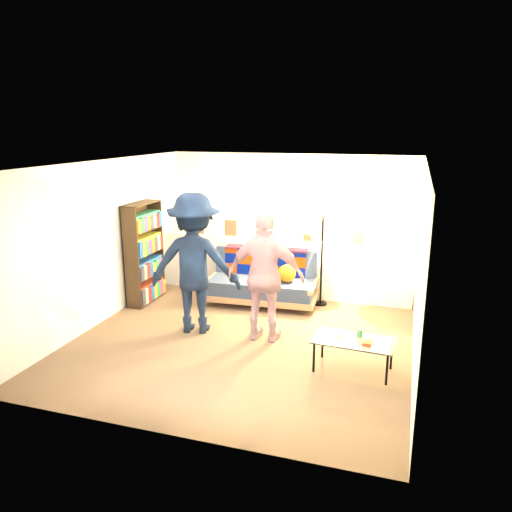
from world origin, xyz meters
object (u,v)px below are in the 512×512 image
Objects in this scene: floor_lamp at (323,237)px; person_left at (195,264)px; futon_sofa at (263,282)px; bookshelf at (144,256)px; coffee_table at (354,342)px; person_right at (266,276)px.

person_left is (-1.53, -1.62, -0.14)m from floor_lamp.
futon_sofa is at bearing -166.32° from floor_lamp.
floor_lamp is at bearing -144.30° from person_left.
coffee_table is (3.64, -1.46, -0.41)m from bookshelf.
floor_lamp is 2.24m from person_left.
coffee_table is 0.54× the size of person_right.
coffee_table is 0.62× the size of floor_lamp.
coffee_table is 2.46m from floor_lamp.
person_left reaches higher than floor_lamp.
bookshelf is 0.92× the size of person_right.
person_left is at bearing 166.05° from coffee_table.
person_left is at bearing -133.27° from floor_lamp.
person_left is at bearing -113.01° from futon_sofa.
person_right is (0.46, -1.42, 0.55)m from futon_sofa.
person_left reaches higher than bookshelf.
coffee_table is at bearing -21.88° from bookshelf.
futon_sofa is 2.62m from coffee_table.
bookshelf is at bearing -165.51° from floor_lamp.
floor_lamp is 0.88× the size of person_right.
coffee_table is 2.47m from person_left.
coffee_table is at bearing -48.77° from futon_sofa.
coffee_table is at bearing 156.50° from person_right.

